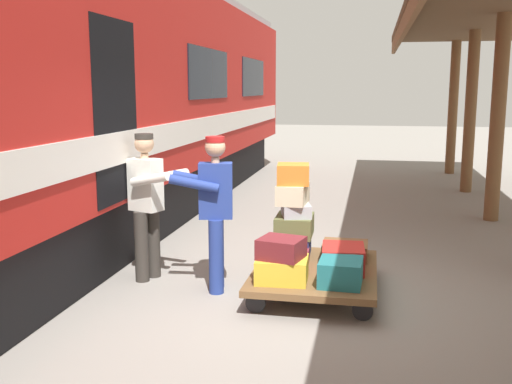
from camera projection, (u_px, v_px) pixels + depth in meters
ground_plane at (321, 296)px, 6.40m from camera, size 60.00×60.00×0.00m
luggage_cart at (315, 272)px, 6.46m from camera, size 1.31×1.75×0.27m
suitcase_navy_fabric at (294, 245)px, 6.96m from camera, size 0.39×0.55×0.24m
suitcase_red_plastic at (343, 258)px, 6.38m from camera, size 0.48×0.55×0.27m
suitcase_brown_leather at (345, 250)px, 6.85m from camera, size 0.51×0.45×0.18m
suitcase_teal_softside at (341, 272)px, 5.91m from camera, size 0.44×0.47×0.25m
suitcase_burgundy_valise at (289, 260)px, 6.50m from camera, size 0.45×0.59×0.16m
suitcase_yellow_case at (282, 269)px, 6.03m from camera, size 0.53×0.47×0.24m
suitcase_olive_duffel at (294, 226)px, 6.91m from camera, size 0.43×0.55×0.24m
suitcase_gray_aluminum at (296, 210)px, 6.86m from camera, size 0.41×0.49×0.15m
suitcase_cream_canvas at (293, 194)px, 6.83m from camera, size 0.35×0.49×0.23m
suitcase_orange_carryall at (293, 174)px, 6.78m from camera, size 0.40×0.41×0.23m
suitcase_maroon_trunk at (281, 248)px, 5.99m from camera, size 0.50×0.47×0.21m
porter_in_overalls at (214, 208)px, 6.43m from camera, size 0.72×0.53×1.70m
porter_by_door at (147, 201)px, 6.81m from camera, size 0.74×0.58×1.70m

